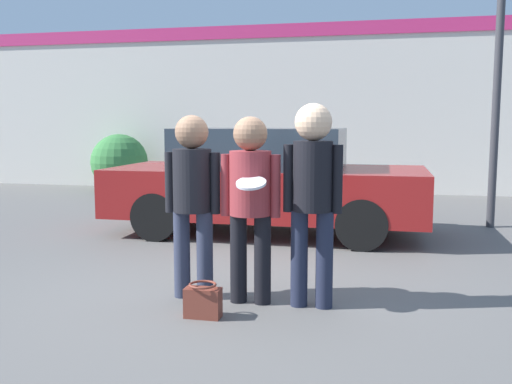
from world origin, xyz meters
The scene contains 8 objects.
ground_plane centered at (0.00, 0.00, 0.00)m, with size 56.00×56.00×0.00m, color #5B5956.
storefront_building centered at (0.00, 8.18, 1.95)m, with size 24.00×0.22×3.85m.
person_left centered at (-0.37, -0.25, 0.99)m, with size 0.52×0.35×1.67m.
person_middle_with_frisbee centered at (0.18, -0.29, 0.99)m, with size 0.54×0.57×1.66m.
person_right centered at (0.72, -0.28, 1.06)m, with size 0.51×0.34×1.77m.
parked_car_near centered at (-0.34, 2.93, 0.77)m, with size 4.47×1.94×1.52m.
shrub centered at (-4.79, 7.32, 0.67)m, with size 1.34×1.34×1.34m.
handbag centered at (-0.12, -0.77, 0.14)m, with size 0.30×0.23×0.29m.
Camera 1 is at (1.31, -5.12, 1.61)m, focal length 40.00 mm.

